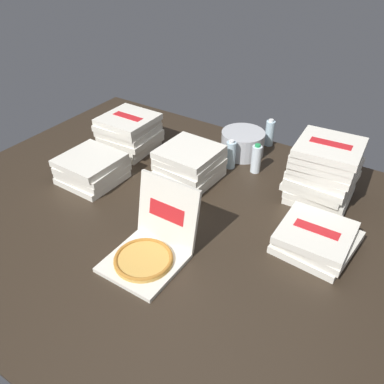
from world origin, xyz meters
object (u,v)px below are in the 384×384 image
at_px(open_pizza_box, 151,246).
at_px(pizza_stack_center_far, 316,239).
at_px(pizza_stack_center_near, 324,171).
at_px(water_bottle_0, 270,133).
at_px(pizza_stack_left_near, 92,169).
at_px(water_bottle_1, 256,159).
at_px(pizza_stack_left_far, 190,164).
at_px(water_bottle_2, 231,155).
at_px(pizza_stack_right_near, 129,133).
at_px(ice_bucket, 243,143).

relative_size(open_pizza_box, pizza_stack_center_far, 1.10).
xyz_separation_m(open_pizza_box, pizza_stack_center_far, (0.70, 0.54, -0.01)).
distance_m(pizza_stack_center_near, water_bottle_0, 0.74).
xyz_separation_m(pizza_stack_left_near, water_bottle_1, (0.88, 0.70, 0.01)).
xyz_separation_m(pizza_stack_left_near, pizza_stack_left_far, (0.54, 0.38, 0.02)).
height_order(open_pizza_box, water_bottle_2, open_pizza_box).
distance_m(pizza_stack_left_near, pizza_stack_right_near, 0.48).
height_order(pizza_stack_right_near, water_bottle_0, pizza_stack_right_near).
distance_m(pizza_stack_right_near, pizza_stack_left_far, 0.62).
relative_size(pizza_stack_left_far, water_bottle_1, 1.83).
height_order(pizza_stack_center_far, pizza_stack_right_near, pizza_stack_right_near).
bearing_deg(pizza_stack_left_far, open_pizza_box, -71.35).
bearing_deg(pizza_stack_left_near, pizza_stack_center_far, 6.48).
distance_m(pizza_stack_right_near, ice_bucket, 0.86).
relative_size(ice_bucket, water_bottle_2, 1.49).
bearing_deg(pizza_stack_left_far, water_bottle_1, 42.99).
distance_m(open_pizza_box, water_bottle_0, 1.48).
height_order(pizza_stack_center_far, water_bottle_2, water_bottle_2).
distance_m(pizza_stack_left_near, water_bottle_1, 1.12).
height_order(pizza_stack_right_near, ice_bucket, pizza_stack_right_near).
bearing_deg(open_pizza_box, pizza_stack_right_near, 135.63).
bearing_deg(pizza_stack_right_near, water_bottle_1, 13.29).
bearing_deg(pizza_stack_center_far, open_pizza_box, -142.30).
bearing_deg(pizza_stack_center_near, pizza_stack_center_far, -73.57).
relative_size(pizza_stack_center_near, water_bottle_2, 1.90).
xyz_separation_m(pizza_stack_left_far, water_bottle_0, (0.26, 0.73, -0.01)).
height_order(pizza_stack_left_near, ice_bucket, ice_bucket).
distance_m(open_pizza_box, pizza_stack_left_far, 0.79).
bearing_deg(pizza_stack_center_near, ice_bucket, 160.91).
bearing_deg(pizza_stack_left_far, ice_bucket, 73.06).
bearing_deg(water_bottle_2, pizza_stack_center_far, -31.58).
height_order(open_pizza_box, water_bottle_1, open_pizza_box).
height_order(pizza_stack_center_near, ice_bucket, pizza_stack_center_near).
xyz_separation_m(pizza_stack_right_near, water_bottle_1, (0.95, 0.22, -0.03)).
bearing_deg(pizza_stack_right_near, pizza_stack_center_far, -10.98).
bearing_deg(pizza_stack_right_near, pizza_stack_left_far, -8.71).
bearing_deg(water_bottle_2, water_bottle_1, 14.23).
distance_m(pizza_stack_center_far, water_bottle_2, 0.93).
relative_size(open_pizza_box, pizza_stack_center_near, 1.12).
relative_size(pizza_stack_left_near, pizza_stack_right_near, 0.96).
relative_size(open_pizza_box, water_bottle_2, 2.12).
distance_m(pizza_stack_center_near, ice_bucket, 0.71).
height_order(pizza_stack_right_near, pizza_stack_center_near, pizza_stack_center_near).
relative_size(pizza_stack_left_near, water_bottle_1, 1.82).
distance_m(pizza_stack_center_far, ice_bucket, 1.07).
relative_size(open_pizza_box, pizza_stack_right_near, 1.11).
bearing_deg(pizza_stack_right_near, ice_bucket, 27.55).
bearing_deg(pizza_stack_left_near, water_bottle_0, 54.35).
relative_size(pizza_stack_left_far, water_bottle_0, 1.83).
distance_m(pizza_stack_center_far, water_bottle_0, 1.17).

